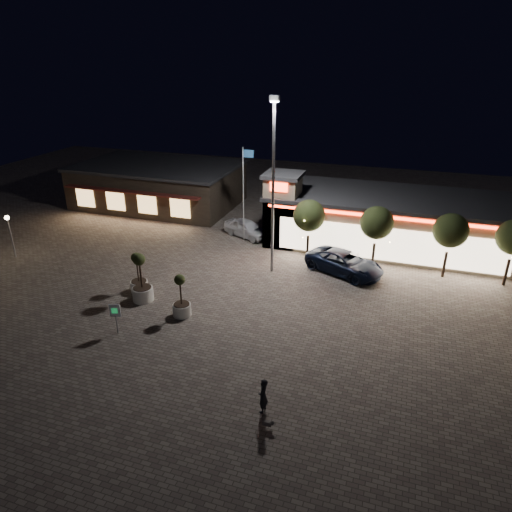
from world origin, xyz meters
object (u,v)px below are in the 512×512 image
(white_sedan, at_px, (247,228))
(planter_left, at_px, (139,280))
(pickup_truck, at_px, (344,263))
(planter_mid, at_px, (142,286))
(pedestrian, at_px, (263,396))
(valet_sign, at_px, (115,313))

(white_sedan, height_order, planter_left, planter_left)
(pickup_truck, bearing_deg, planter_mid, 149.18)
(white_sedan, relative_size, pedestrian, 2.60)
(white_sedan, xyz_separation_m, pedestrian, (7.85, -20.02, 0.10))
(pickup_truck, xyz_separation_m, planter_mid, (-11.86, -8.23, 0.22))
(planter_left, xyz_separation_m, planter_mid, (0.84, -0.94, 0.14))
(pickup_truck, bearing_deg, valet_sign, 161.39)
(planter_mid, xyz_separation_m, valet_sign, (0.61, -3.82, 0.29))
(white_sedan, bearing_deg, pedestrian, -134.48)
(white_sedan, relative_size, valet_sign, 2.40)
(pedestrian, bearing_deg, valet_sign, -105.47)
(pickup_truck, distance_m, planter_left, 14.65)
(pedestrian, relative_size, planter_left, 0.60)
(white_sedan, height_order, valet_sign, valet_sign)
(pickup_truck, relative_size, planter_mid, 1.75)
(valet_sign, bearing_deg, planter_left, 107.01)
(planter_left, bearing_deg, pedestrian, -35.62)
(pickup_truck, bearing_deg, white_sedan, 87.87)
(planter_mid, bearing_deg, planter_left, 131.87)
(white_sedan, bearing_deg, planter_left, -172.26)
(white_sedan, xyz_separation_m, planter_left, (-3.49, -11.89, 0.12))
(planter_mid, bearing_deg, valet_sign, -80.85)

